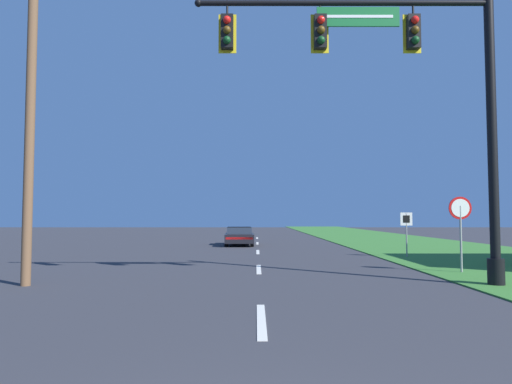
{
  "coord_description": "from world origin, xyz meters",
  "views": [
    {
      "loc": [
        -0.1,
        -2.34,
        1.87
      ],
      "look_at": [
        0.0,
        31.62,
        3.73
      ],
      "focal_mm": 32.0,
      "sensor_mm": 36.0,
      "label": 1
    }
  ],
  "objects": [
    {
      "name": "grass_verge_right",
      "position": [
        10.5,
        30.0,
        0.02
      ],
      "size": [
        10.0,
        110.0,
        0.04
      ],
      "color": "#38752D",
      "rests_on": "ground"
    },
    {
      "name": "road_center_line",
      "position": [
        0.0,
        22.0,
        0.01
      ],
      "size": [
        0.16,
        34.8,
        0.01
      ],
      "color": "silver",
      "rests_on": "ground"
    },
    {
      "name": "signal_mast",
      "position": [
        4.26,
        10.07,
        5.43
      ],
      "size": [
        8.43,
        0.47,
        8.68
      ],
      "color": "black",
      "rests_on": "grass_verge_right"
    },
    {
      "name": "car_ahead",
      "position": [
        -1.2,
        27.89,
        0.6
      ],
      "size": [
        1.99,
        4.62,
        1.19
      ],
      "color": "black",
      "rests_on": "ground"
    },
    {
      "name": "stop_sign",
      "position": [
        6.73,
        12.88,
        1.86
      ],
      "size": [
        0.76,
        0.07,
        2.5
      ],
      "color": "gray",
      "rests_on": "grass_verge_right"
    },
    {
      "name": "route_sign_post",
      "position": [
        6.87,
        18.79,
        1.53
      ],
      "size": [
        0.55,
        0.06,
        2.03
      ],
      "color": "gray",
      "rests_on": "grass_verge_right"
    },
    {
      "name": "utility_pole_near",
      "position": [
        -6.35,
        10.13,
        5.14
      ],
      "size": [
        1.8,
        0.26,
        9.96
      ],
      "color": "brown",
      "rests_on": "ground"
    }
  ]
}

